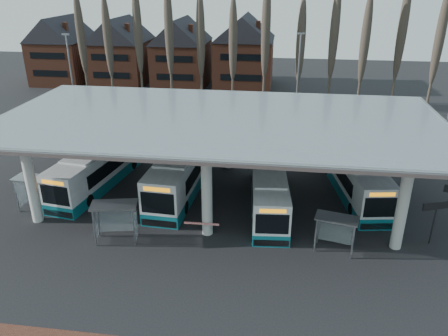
# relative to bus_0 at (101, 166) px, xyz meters

# --- Properties ---
(ground) EXTENTS (140.00, 140.00, 0.00)m
(ground) POSITION_rel_bus_0_xyz_m (9.88, -8.87, -1.53)
(ground) COLOR black
(ground) RESTS_ON ground
(station_canopy) EXTENTS (32.00, 16.00, 6.34)m
(station_canopy) POSITION_rel_bus_0_xyz_m (9.88, -0.87, 4.15)
(station_canopy) COLOR beige
(station_canopy) RESTS_ON ground
(poplar_row) EXTENTS (45.10, 1.10, 14.50)m
(poplar_row) POSITION_rel_bus_0_xyz_m (9.88, 24.13, 7.24)
(poplar_row) COLOR #473D33
(poplar_row) RESTS_ON ground
(townhouse_row) EXTENTS (36.80, 10.30, 12.25)m
(townhouse_row) POSITION_rel_bus_0_xyz_m (-5.87, 35.13, 4.40)
(townhouse_row) COLOR brown
(townhouse_row) RESTS_ON ground
(lamp_post_a) EXTENTS (0.80, 0.16, 10.17)m
(lamp_post_a) POSITION_rel_bus_0_xyz_m (-8.12, 13.13, 3.80)
(lamp_post_a) COLOR slate
(lamp_post_a) RESTS_ON ground
(lamp_post_b) EXTENTS (0.80, 0.16, 10.17)m
(lamp_post_b) POSITION_rel_bus_0_xyz_m (15.88, 17.13, 3.80)
(lamp_post_b) COLOR slate
(lamp_post_b) RESTS_ON ground
(bus_0) EXTENTS (4.19, 11.96, 3.26)m
(bus_0) POSITION_rel_bus_0_xyz_m (0.00, 0.00, 0.00)
(bus_0) COLOR white
(bus_0) RESTS_ON ground
(bus_1) EXTENTS (3.28, 12.47, 3.43)m
(bus_1) POSITION_rel_bus_0_xyz_m (6.86, 0.04, 0.08)
(bus_1) COLOR white
(bus_1) RESTS_ON ground
(bus_2) EXTENTS (3.30, 11.24, 3.08)m
(bus_2) POSITION_rel_bus_0_xyz_m (13.66, -1.90, -0.08)
(bus_2) COLOR white
(bus_2) RESTS_ON ground
(bus_3) EXTENTS (4.28, 11.76, 3.20)m
(bus_3) POSITION_rel_bus_0_xyz_m (20.15, 1.20, -0.03)
(bus_3) COLOR white
(bus_3) RESTS_ON ground
(shelter_0) EXTENTS (2.93, 1.67, 2.60)m
(shelter_0) POSITION_rel_bus_0_xyz_m (-2.83, -4.82, 0.36)
(shelter_0) COLOR gray
(shelter_0) RESTS_ON ground
(shelter_1) EXTENTS (3.08, 1.98, 2.65)m
(shelter_1) POSITION_rel_bus_0_xyz_m (4.23, -7.84, 0.39)
(shelter_1) COLOR gray
(shelter_1) RESTS_ON ground
(shelter_2) EXTENTS (2.76, 1.81, 2.36)m
(shelter_2) POSITION_rel_bus_0_xyz_m (18.02, -7.14, 0.18)
(shelter_2) COLOR gray
(shelter_2) RESTS_ON ground
(info_sign_0) EXTENTS (1.91, 0.82, 2.99)m
(info_sign_0) POSITION_rel_bus_0_xyz_m (24.15, -5.61, 0.97)
(info_sign_0) COLOR black
(info_sign_0) RESTS_ON ground
(barrier) EXTENTS (2.30, 0.64, 1.15)m
(barrier) POSITION_rel_bus_0_xyz_m (9.59, -6.72, -0.64)
(barrier) COLOR black
(barrier) RESTS_ON ground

